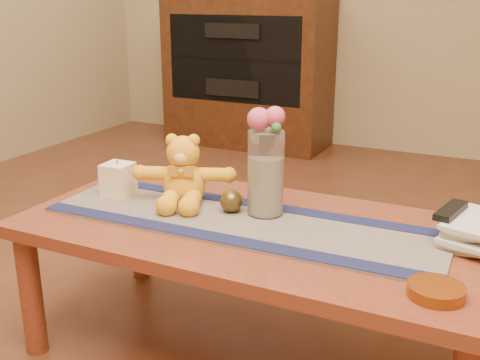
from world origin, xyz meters
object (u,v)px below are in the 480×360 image
at_px(bronze_ball, 231,201).
at_px(book_bottom, 449,234).
at_px(teddy_bear, 184,170).
at_px(amber_dish, 436,291).
at_px(tv_remote, 451,211).
at_px(glass_vase, 266,173).
at_px(pillar_candle, 118,179).

distance_m(bronze_ball, book_bottom, 0.64).
height_order(teddy_bear, amber_dish, teddy_bear).
relative_size(teddy_bear, bronze_ball, 4.46).
height_order(bronze_ball, amber_dish, bronze_ball).
distance_m(teddy_bear, tv_remote, 0.81).
bearing_deg(book_bottom, glass_vase, -163.55).
relative_size(tv_remote, amber_dish, 1.23).
height_order(pillar_candle, book_bottom, pillar_candle).
distance_m(teddy_bear, bronze_ball, 0.19).
bearing_deg(teddy_bear, glass_vase, -18.38).
bearing_deg(teddy_bear, amber_dish, -39.44).
relative_size(teddy_bear, pillar_candle, 2.86).
bearing_deg(bronze_ball, pillar_candle, -176.37).
distance_m(book_bottom, amber_dish, 0.36).
xyz_separation_m(glass_vase, bronze_ball, (-0.10, -0.03, -0.09)).
distance_m(teddy_bear, book_bottom, 0.82).
bearing_deg(glass_vase, amber_dish, -27.70).
bearing_deg(tv_remote, amber_dish, -75.16).
xyz_separation_m(bronze_ball, amber_dish, (0.65, -0.25, -0.03)).
relative_size(pillar_candle, tv_remote, 0.68).
xyz_separation_m(pillar_candle, amber_dish, (1.06, -0.23, -0.05)).
height_order(book_bottom, amber_dish, amber_dish).
height_order(teddy_bear, glass_vase, glass_vase).
bearing_deg(amber_dish, book_bottom, 92.65).
height_order(teddy_bear, tv_remote, teddy_bear).
bearing_deg(pillar_candle, amber_dish, -12.19).
bearing_deg(glass_vase, pillar_candle, -173.37).
bearing_deg(amber_dish, glass_vase, 152.30).
relative_size(glass_vase, book_bottom, 1.17).
bearing_deg(pillar_candle, bronze_ball, 3.63).
height_order(teddy_bear, bronze_ball, teddy_bear).
relative_size(glass_vase, amber_dish, 2.00).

